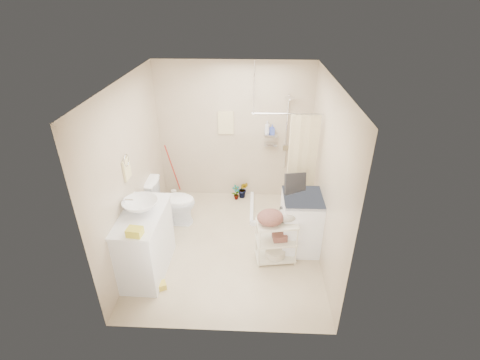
# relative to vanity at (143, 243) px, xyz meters

# --- Properties ---
(floor) EXTENTS (3.20, 3.20, 0.00)m
(floor) POSITION_rel_vanity_xyz_m (1.16, 0.60, -0.49)
(floor) COLOR beige
(floor) RESTS_ON ground
(ceiling) EXTENTS (2.80, 3.20, 0.04)m
(ceiling) POSITION_rel_vanity_xyz_m (1.16, 0.60, 2.11)
(ceiling) COLOR silver
(ceiling) RESTS_ON ground
(wall_back) EXTENTS (2.80, 0.04, 2.60)m
(wall_back) POSITION_rel_vanity_xyz_m (1.16, 2.20, 0.81)
(wall_back) COLOR #C3B197
(wall_back) RESTS_ON ground
(wall_front) EXTENTS (2.80, 0.04, 2.60)m
(wall_front) POSITION_rel_vanity_xyz_m (1.16, -1.00, 0.81)
(wall_front) COLOR #C3B197
(wall_front) RESTS_ON ground
(wall_left) EXTENTS (0.04, 3.20, 2.60)m
(wall_left) POSITION_rel_vanity_xyz_m (-0.24, 0.60, 0.81)
(wall_left) COLOR #C3B197
(wall_left) RESTS_ON ground
(wall_right) EXTENTS (0.04, 3.20, 2.60)m
(wall_right) POSITION_rel_vanity_xyz_m (2.56, 0.60, 0.81)
(wall_right) COLOR #C3B197
(wall_right) RESTS_ON ground
(vanity) EXTENTS (0.66, 1.13, 0.98)m
(vanity) POSITION_rel_vanity_xyz_m (0.00, 0.00, 0.00)
(vanity) COLOR silver
(vanity) RESTS_ON ground
(sink) EXTENTS (0.61, 0.61, 0.17)m
(sink) POSITION_rel_vanity_xyz_m (0.02, 0.07, 0.57)
(sink) COLOR silver
(sink) RESTS_ON vanity
(counter_basket) EXTENTS (0.20, 0.16, 0.10)m
(counter_basket) POSITION_rel_vanity_xyz_m (0.10, -0.46, 0.54)
(counter_basket) COLOR gold
(counter_basket) RESTS_ON vanity
(floor_basket) EXTENTS (0.29, 0.26, 0.13)m
(floor_basket) POSITION_rel_vanity_xyz_m (0.28, -0.37, -0.43)
(floor_basket) COLOR gold
(floor_basket) RESTS_ON ground
(toilet) EXTENTS (0.84, 0.50, 0.84)m
(toilet) POSITION_rel_vanity_xyz_m (0.12, 1.21, -0.07)
(toilet) COLOR white
(toilet) RESTS_ON ground
(mop) EXTENTS (0.11, 0.11, 1.12)m
(mop) POSITION_rel_vanity_xyz_m (-0.05, 2.09, 0.07)
(mop) COLOR #AC231B
(mop) RESTS_ON ground
(potted_plant_a) EXTENTS (0.20, 0.18, 0.31)m
(potted_plant_a) POSITION_rel_vanity_xyz_m (1.20, 1.99, -0.34)
(potted_plant_a) COLOR #9C4B2B
(potted_plant_a) RESTS_ON ground
(potted_plant_b) EXTENTS (0.22, 0.18, 0.35)m
(potted_plant_b) POSITION_rel_vanity_xyz_m (1.33, 2.07, -0.32)
(potted_plant_b) COLOR brown
(potted_plant_b) RESTS_ON ground
(hanging_towel) EXTENTS (0.28, 0.03, 0.42)m
(hanging_towel) POSITION_rel_vanity_xyz_m (1.01, 2.18, 1.01)
(hanging_towel) COLOR beige
(hanging_towel) RESTS_ON wall_back
(towel_ring) EXTENTS (0.04, 0.22, 0.34)m
(towel_ring) POSITION_rel_vanity_xyz_m (-0.22, 0.40, 0.98)
(towel_ring) COLOR beige
(towel_ring) RESTS_ON wall_left
(tp_holder) EXTENTS (0.08, 0.12, 0.14)m
(tp_holder) POSITION_rel_vanity_xyz_m (-0.20, 0.65, 0.23)
(tp_holder) COLOR silver
(tp_holder) RESTS_ON wall_left
(shower) EXTENTS (1.10, 1.10, 2.10)m
(shower) POSITION_rel_vanity_xyz_m (2.01, 1.65, 0.56)
(shower) COLOR white
(shower) RESTS_ON ground
(shampoo_bottle_a) EXTENTS (0.12, 0.12, 0.24)m
(shampoo_bottle_a) POSITION_rel_vanity_xyz_m (1.76, 2.14, 0.95)
(shampoo_bottle_a) COLOR silver
(shampoo_bottle_a) RESTS_ON shower
(shampoo_bottle_b) EXTENTS (0.09, 0.10, 0.17)m
(shampoo_bottle_b) POSITION_rel_vanity_xyz_m (1.85, 2.14, 0.91)
(shampoo_bottle_b) COLOR #3F53B5
(shampoo_bottle_b) RESTS_ON shower
(washing_machine) EXTENTS (0.65, 0.67, 0.93)m
(washing_machine) POSITION_rel_vanity_xyz_m (2.30, 0.62, -0.03)
(washing_machine) COLOR white
(washing_machine) RESTS_ON ground
(laundry_rack) EXTENTS (0.63, 0.42, 0.81)m
(laundry_rack) POSITION_rel_vanity_xyz_m (1.88, 0.31, -0.09)
(laundry_rack) COLOR beige
(laundry_rack) RESTS_ON ground
(ironing_board) EXTENTS (0.37, 0.25, 1.27)m
(ironing_board) POSITION_rel_vanity_xyz_m (2.16, 0.64, 0.14)
(ironing_board) COLOR black
(ironing_board) RESTS_ON ground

